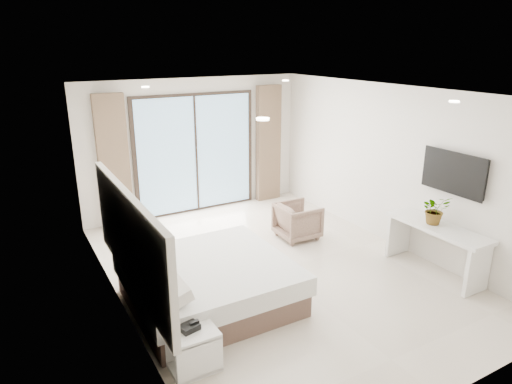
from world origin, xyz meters
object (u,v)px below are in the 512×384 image
(nightstand, at_px, (193,350))
(console_desk, at_px, (436,238))
(bed, at_px, (208,283))
(armchair, at_px, (298,219))

(nightstand, distance_m, console_desk, 4.01)
(bed, bearing_deg, console_desk, -14.86)
(bed, relative_size, armchair, 2.94)
(console_desk, bearing_deg, nightstand, -176.86)
(bed, xyz_separation_m, armchair, (2.27, 1.22, 0.05))
(nightstand, bearing_deg, bed, 58.70)
(nightstand, height_order, armchair, armchair)
(nightstand, relative_size, console_desk, 0.32)
(console_desk, height_order, armchair, console_desk)
(armchair, bearing_deg, nightstand, 130.23)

